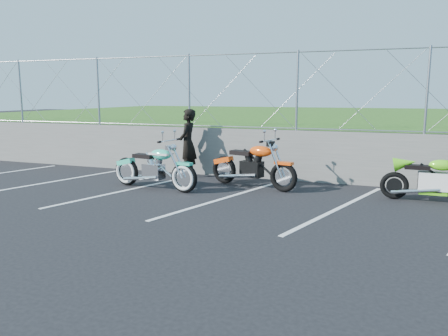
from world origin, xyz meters
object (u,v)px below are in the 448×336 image
(sportbike_green, at_px, (432,181))
(person_standing, at_px, (188,143))
(cruiser_turquoise, at_px, (155,169))
(naked_orange, at_px, (254,167))

(sportbike_green, distance_m, person_standing, 5.99)
(cruiser_turquoise, distance_m, sportbike_green, 6.06)
(cruiser_turquoise, height_order, naked_orange, cruiser_turquoise)
(cruiser_turquoise, xyz_separation_m, naked_orange, (2.13, 0.96, 0.03))
(naked_orange, distance_m, sportbike_green, 3.87)
(naked_orange, relative_size, sportbike_green, 1.17)
(naked_orange, bearing_deg, person_standing, 176.87)
(naked_orange, bearing_deg, sportbike_green, 14.81)
(cruiser_turquoise, bearing_deg, person_standing, 96.30)
(cruiser_turquoise, bearing_deg, naked_orange, 33.13)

